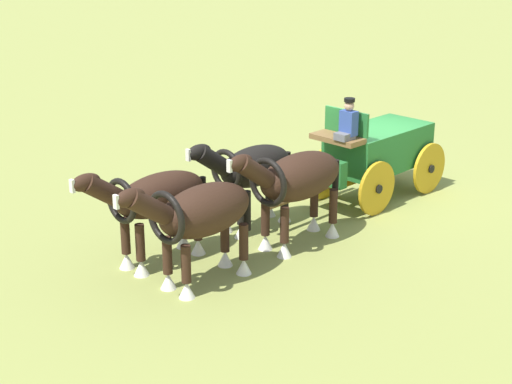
% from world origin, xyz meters
% --- Properties ---
extents(ground_plane, '(220.00, 220.00, 0.00)m').
position_xyz_m(ground_plane, '(0.00, 0.00, 0.00)').
color(ground_plane, olive).
extents(show_wagon, '(5.53, 2.88, 2.72)m').
position_xyz_m(show_wagon, '(0.14, -0.05, 1.17)').
color(show_wagon, '#236B2D').
rests_on(show_wagon, ground).
extents(draft_horse_rear_near, '(3.09, 1.71, 2.29)m').
position_xyz_m(draft_horse_rear_near, '(3.64, -0.75, 1.42)').
color(draft_horse_rear_near, '#331E14').
rests_on(draft_horse_rear_near, ground).
extents(draft_horse_rear_off, '(2.87, 1.58, 2.20)m').
position_xyz_m(draft_horse_rear_off, '(3.17, -1.96, 1.33)').
color(draft_horse_rear_off, black).
rests_on(draft_horse_rear_off, ground).
extents(draft_horse_lead_near, '(2.99, 1.67, 2.25)m').
position_xyz_m(draft_horse_lead_near, '(6.06, -1.71, 1.38)').
color(draft_horse_lead_near, '#331E14').
rests_on(draft_horse_lead_near, ground).
extents(draft_horse_lead_off, '(2.98, 1.62, 2.21)m').
position_xyz_m(draft_horse_lead_off, '(5.59, -2.93, 1.34)').
color(draft_horse_lead_off, '#331E14').
rests_on(draft_horse_lead_off, ground).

